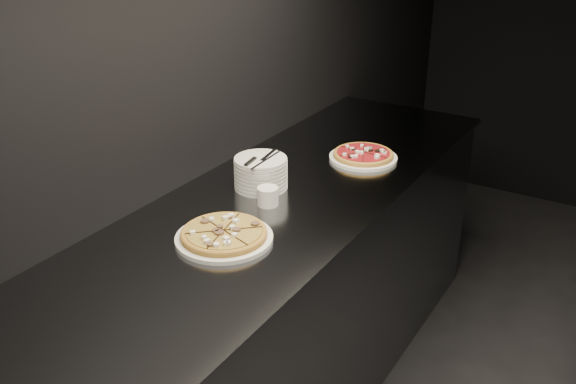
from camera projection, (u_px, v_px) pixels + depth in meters
The scene contains 7 objects.
wall_left at pixel (202, 51), 2.36m from camera, with size 0.02×5.00×2.80m, color black.
counter at pixel (287, 295), 2.58m from camera, with size 0.74×2.44×0.92m.
pizza_mushroom at pixel (224, 235), 2.04m from camera, with size 0.35×0.35×0.04m.
pizza_tomato at pixel (363, 155), 2.67m from camera, with size 0.28×0.28×0.03m.
plate_stack at pixel (261, 173), 2.40m from camera, with size 0.20×0.20×0.12m.
cutlery at pixel (260, 159), 2.36m from camera, with size 0.07×0.21×0.01m.
ramekin at pixel (268, 196), 2.27m from camera, with size 0.08×0.08×0.07m.
Camera 1 is at (-1.00, -1.84, 1.93)m, focal length 40.00 mm.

